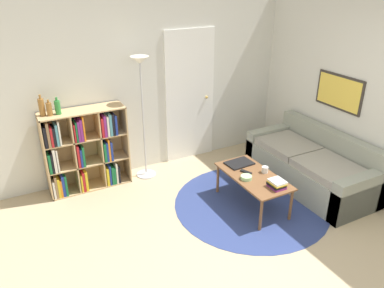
{
  "coord_description": "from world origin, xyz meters",
  "views": [
    {
      "loc": [
        -2.04,
        -2.14,
        2.76
      ],
      "look_at": [
        -0.12,
        1.51,
        0.85
      ],
      "focal_mm": 35.0,
      "sensor_mm": 36.0,
      "label": 1
    }
  ],
  "objects": [
    {
      "name": "bookshelf",
      "position": [
        -1.21,
        2.56,
        0.56
      ],
      "size": [
        1.1,
        0.34,
        1.13
      ],
      "color": "tan",
      "rests_on": "ground_plane"
    },
    {
      "name": "book_stack_on_table",
      "position": [
        0.61,
        0.75,
        0.49
      ],
      "size": [
        0.17,
        0.19,
        0.09
      ],
      "color": "#7F287A",
      "rests_on": "coffee_table"
    },
    {
      "name": "coffee_table",
      "position": [
        0.54,
        1.12,
        0.39
      ],
      "size": [
        0.53,
        1.03,
        0.44
      ],
      "color": "brown",
      "rests_on": "ground_plane"
    },
    {
      "name": "rug",
      "position": [
        0.55,
        1.14,
        0.0
      ],
      "size": [
        1.99,
        1.99,
        0.01
      ],
      "color": "navy",
      "rests_on": "ground_plane"
    },
    {
      "name": "bottle_middle",
      "position": [
        -1.57,
        2.54,
        1.22
      ],
      "size": [
        0.07,
        0.07,
        0.21
      ],
      "color": "olive",
      "rests_on": "bookshelf"
    },
    {
      "name": "wall_right",
      "position": [
        2.03,
        1.37,
        1.3
      ],
      "size": [
        0.08,
        5.75,
        2.6
      ],
      "color": "silver",
      "rests_on": "ground_plane"
    },
    {
      "name": "couch",
      "position": [
        1.62,
        1.17,
        0.27
      ],
      "size": [
        0.85,
        1.85,
        0.76
      ],
      "color": "gray",
      "rests_on": "ground_plane"
    },
    {
      "name": "floor_lamp",
      "position": [
        -0.37,
        2.5,
        1.36
      ],
      "size": [
        0.29,
        0.29,
        1.76
      ],
      "color": "#B7B7BC",
      "rests_on": "ground_plane"
    },
    {
      "name": "bowl",
      "position": [
        0.41,
        1.08,
        0.46
      ],
      "size": [
        0.14,
        0.14,
        0.05
      ],
      "color": "#9ED193",
      "rests_on": "coffee_table"
    },
    {
      "name": "laptop",
      "position": [
        0.56,
        1.45,
        0.45
      ],
      "size": [
        0.36,
        0.27,
        0.02
      ],
      "color": "black",
      "rests_on": "coffee_table"
    },
    {
      "name": "ground_plane",
      "position": [
        0.0,
        0.0,
        0.0
      ],
      "size": [
        14.0,
        14.0,
        0.0
      ],
      "primitive_type": "plane",
      "color": "tan"
    },
    {
      "name": "bottle_right",
      "position": [
        -1.46,
        2.54,
        1.22
      ],
      "size": [
        0.07,
        0.07,
        0.22
      ],
      "color": "#2D8438",
      "rests_on": "bookshelf"
    },
    {
      "name": "remote",
      "position": [
        0.5,
        1.21,
        0.45
      ],
      "size": [
        0.1,
        0.16,
        0.02
      ],
      "color": "black",
      "rests_on": "coffee_table"
    },
    {
      "name": "cup",
      "position": [
        0.71,
        1.11,
        0.48
      ],
      "size": [
        0.08,
        0.08,
        0.08
      ],
      "color": "white",
      "rests_on": "coffee_table"
    },
    {
      "name": "wall_back",
      "position": [
        0.02,
        2.78,
        1.29
      ],
      "size": [
        7.01,
        0.11,
        2.6
      ],
      "color": "silver",
      "rests_on": "ground_plane"
    },
    {
      "name": "bottle_left",
      "position": [
        -1.65,
        2.58,
        1.25
      ],
      "size": [
        0.07,
        0.07,
        0.27
      ],
      "color": "olive",
      "rests_on": "bookshelf"
    }
  ]
}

